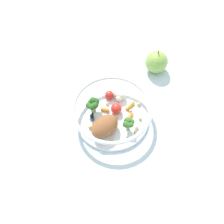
{
  "coord_description": "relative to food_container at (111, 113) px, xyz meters",
  "views": [
    {
      "loc": [
        0.38,
        -0.02,
        0.66
      ],
      "look_at": [
        -0.01,
        -0.01,
        0.04
      ],
      "focal_mm": 40.33,
      "sensor_mm": 36.0,
      "label": 1
    }
  ],
  "objects": [
    {
      "name": "ground_plane",
      "position": [
        0.01,
        0.02,
        -0.03
      ],
      "size": [
        2.4,
        2.4,
        0.0
      ],
      "primitive_type": "plane",
      "color": "silver"
    },
    {
      "name": "food_container",
      "position": [
        0.0,
        0.0,
        0.0
      ],
      "size": [
        0.24,
        0.24,
        0.07
      ],
      "color": "white",
      "rests_on": "ground_plane"
    },
    {
      "name": "loose_apple",
      "position": [
        -0.2,
        0.16,
        0.0
      ],
      "size": [
        0.08,
        0.08,
        0.09
      ],
      "color": "#8CB74C",
      "rests_on": "ground_plane"
    }
  ]
}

